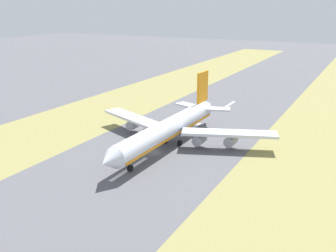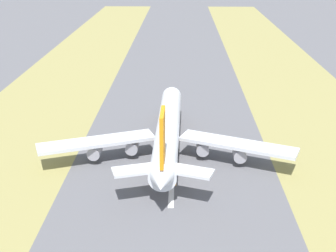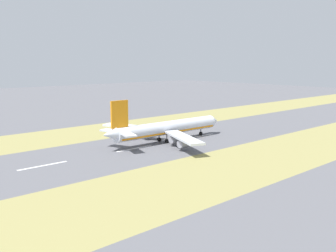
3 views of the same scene
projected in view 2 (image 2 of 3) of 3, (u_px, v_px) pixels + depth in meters
ground_plane at (174, 142)px, 129.55m from camera, size 800.00×800.00×0.00m
grass_median_west at (13, 140)px, 130.71m from camera, size 40.00×600.00×0.01m
centreline_dash_mid at (172, 187)px, 105.49m from camera, size 1.20×18.00×0.01m
centreline_dash_far at (174, 124)px, 142.73m from camera, size 1.20×18.00×0.01m
airplane_main_jet at (168, 132)px, 120.18m from camera, size 64.13×67.08×20.20m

